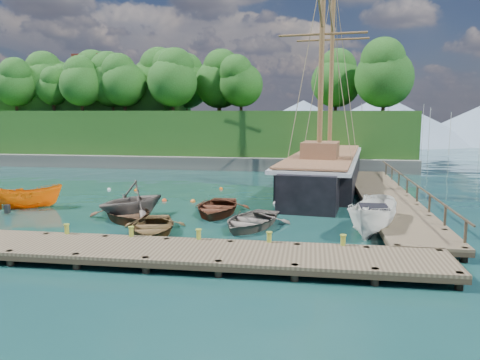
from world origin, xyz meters
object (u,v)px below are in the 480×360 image
object	(u,v)px
rowboat_1	(132,217)
motorboat_orange	(29,208)
rowboat_4	(217,214)
cabin_boat_white	(373,235)
rowboat_2	(152,234)
rowboat_3	(250,227)
rowboat_0	(127,220)
schooner	(324,173)

from	to	relation	value
rowboat_1	motorboat_orange	world-z (taller)	rowboat_1
rowboat_1	rowboat_4	distance (m)	4.85
rowboat_1	cabin_boat_white	bearing A→B (deg)	24.07
rowboat_1	rowboat_2	bearing A→B (deg)	-22.49
rowboat_4	rowboat_3	bearing A→B (deg)	-49.84
rowboat_4	cabin_boat_white	world-z (taller)	cabin_boat_white
rowboat_0	schooner	distance (m)	17.13
motorboat_orange	rowboat_2	bearing A→B (deg)	-140.68
rowboat_3	motorboat_orange	distance (m)	14.54
rowboat_0	motorboat_orange	world-z (taller)	motorboat_orange
rowboat_2	rowboat_4	world-z (taller)	rowboat_4
rowboat_2	rowboat_4	distance (m)	5.39
schooner	rowboat_4	bearing A→B (deg)	-113.66
motorboat_orange	cabin_boat_white	xyz separation A→B (m)	(20.38, -3.40, 0.00)
rowboat_3	cabin_boat_white	bearing A→B (deg)	12.67
rowboat_0	motorboat_orange	bearing A→B (deg)	127.31
schooner	motorboat_orange	bearing A→B (deg)	-142.09
rowboat_0	schooner	bearing A→B (deg)	12.79
rowboat_0	cabin_boat_white	distance (m)	13.19
rowboat_3	rowboat_0	bearing A→B (deg)	-167.58
rowboat_1	cabin_boat_white	xyz separation A→B (m)	(13.06, -1.93, 0.00)
rowboat_1	rowboat_2	size ratio (longest dim) A/B	0.95
schooner	rowboat_0	bearing A→B (deg)	-123.32
motorboat_orange	schooner	world-z (taller)	schooner
rowboat_0	motorboat_orange	size ratio (longest dim) A/B	1.23
rowboat_4	motorboat_orange	xyz separation A→B (m)	(-11.91, -0.09, 0.00)
rowboat_3	motorboat_orange	world-z (taller)	motorboat_orange
rowboat_2	motorboat_orange	bearing A→B (deg)	140.29
rowboat_0	rowboat_1	world-z (taller)	rowboat_1
rowboat_3	rowboat_4	bearing A→B (deg)	147.46
cabin_boat_white	schooner	bearing A→B (deg)	117.70
cabin_boat_white	motorboat_orange	bearing A→B (deg)	-169.74
rowboat_2	schooner	distance (m)	18.00
rowboat_0	cabin_boat_white	xyz separation A→B (m)	(13.12, -1.31, 0.00)
motorboat_orange	schooner	distance (m)	21.39
rowboat_1	rowboat_4	xyz separation A→B (m)	(4.59, 1.56, 0.00)
rowboat_4	schooner	size ratio (longest dim) A/B	0.18
rowboat_4	schooner	world-z (taller)	schooner
rowboat_0	rowboat_2	bearing A→B (deg)	-85.20
rowboat_0	motorboat_orange	distance (m)	7.55
rowboat_1	rowboat_0	bearing A→B (deg)	-62.90
rowboat_2	rowboat_3	size ratio (longest dim) A/B	0.96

